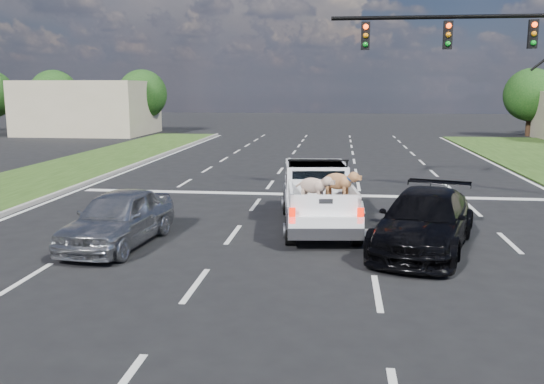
# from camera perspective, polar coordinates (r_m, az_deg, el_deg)

# --- Properties ---
(ground) EXTENTS (160.00, 160.00, 0.00)m
(ground) POSITION_cam_1_polar(r_m,az_deg,el_deg) (11.19, 1.26, -9.59)
(ground) COLOR black
(ground) RESTS_ON ground
(road_markings) EXTENTS (17.75, 60.00, 0.01)m
(road_markings) POSITION_cam_1_polar(r_m,az_deg,el_deg) (17.48, 3.34, -2.30)
(road_markings) COLOR silver
(road_markings) RESTS_ON ground
(curb_left) EXTENTS (0.15, 60.00, 0.14)m
(curb_left) POSITION_cam_1_polar(r_m,az_deg,el_deg) (19.66, -24.14, -1.60)
(curb_left) COLOR gray
(curb_left) RESTS_ON ground
(traffic_signal) EXTENTS (9.11, 0.31, 7.00)m
(traffic_signal) POSITION_cam_1_polar(r_m,az_deg,el_deg) (21.89, 23.74, 11.83)
(traffic_signal) COLOR black
(traffic_signal) RESTS_ON ground
(building_left) EXTENTS (10.00, 8.00, 4.40)m
(building_left) POSITION_cam_1_polar(r_m,az_deg,el_deg) (51.03, -17.71, 7.96)
(building_left) COLOR #B5A88A
(building_left) RESTS_ON ground
(tree_far_b) EXTENTS (4.20, 4.20, 5.40)m
(tree_far_b) POSITION_cam_1_polar(r_m,az_deg,el_deg) (54.55, -20.77, 9.04)
(tree_far_b) COLOR #332114
(tree_far_b) RESTS_ON ground
(tree_far_c) EXTENTS (4.20, 4.20, 5.40)m
(tree_far_c) POSITION_cam_1_polar(r_m,az_deg,el_deg) (51.37, -12.72, 9.41)
(tree_far_c) COLOR #332114
(tree_far_c) RESTS_ON ground
(tree_far_d) EXTENTS (4.20, 4.20, 5.40)m
(tree_far_d) POSITION_cam_1_polar(r_m,az_deg,el_deg) (50.75, 24.27, 8.76)
(tree_far_d) COLOR #332114
(tree_far_d) RESTS_ON ground
(pickup_truck) EXTENTS (2.34, 5.15, 1.86)m
(pickup_truck) POSITION_cam_1_polar(r_m,az_deg,el_deg) (16.00, 4.59, -0.33)
(pickup_truck) COLOR black
(pickup_truck) RESTS_ON ground
(silver_sedan) EXTENTS (1.97, 4.15, 1.37)m
(silver_sedan) POSITION_cam_1_polar(r_m,az_deg,el_deg) (14.52, -14.99, -2.49)
(silver_sedan) COLOR #A5A7AC
(silver_sedan) RESTS_ON ground
(black_coupe) EXTENTS (3.29, 5.18, 1.40)m
(black_coupe) POSITION_cam_1_polar(r_m,az_deg,el_deg) (14.09, 14.86, -2.81)
(black_coupe) COLOR black
(black_coupe) RESTS_ON ground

